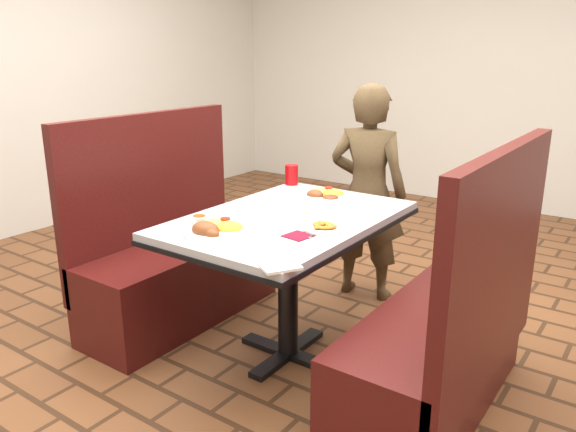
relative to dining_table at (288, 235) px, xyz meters
The scene contains 14 objects.
dining_table is the anchor object (origin of this frame).
booth_bench_left 0.86m from the dining_table, behind, with size 0.47×1.20×1.17m.
booth_bench_right 0.86m from the dining_table, ahead, with size 0.47×1.20×1.17m.
diner_person 0.92m from the dining_table, 93.09° to the left, with size 0.48×0.32×1.33m, color brown.
near_dinner_plate 0.42m from the dining_table, 105.71° to the right, with size 0.30×0.30×0.09m.
far_dinner_plate 0.42m from the dining_table, 95.35° to the left, with size 0.28×0.28×0.07m.
plantain_plate 0.28m from the dining_table, 18.71° to the right, with size 0.18×0.18×0.03m.
maroon_napkin 0.32m from the dining_table, 46.53° to the right, with size 0.11×0.11×0.00m, color #5D0E1F.
spoon_utensil 0.30m from the dining_table, 32.25° to the right, with size 0.01×0.14×0.00m, color #BDBDC1.
red_tumbler 0.67m from the dining_table, 123.51° to the left, with size 0.08×0.08×0.12m, color #AF0B0F.
paper_napkin 0.63m from the dining_table, 58.70° to the right, with size 0.19×0.14×0.01m, color white.
knife_utensil 0.40m from the dining_table, 105.13° to the right, with size 0.01×0.18×0.00m, color silver.
fork_utensil 0.38m from the dining_table, 105.95° to the right, with size 0.01×0.15×0.00m, color silver.
lettuce_shreds 0.12m from the dining_table, 56.31° to the left, with size 0.28×0.32×0.00m, color #81BF4C, non-canonical shape.
Camera 1 is at (1.48, -2.09, 1.51)m, focal length 35.00 mm.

